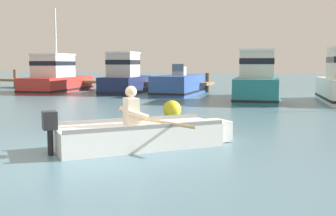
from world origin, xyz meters
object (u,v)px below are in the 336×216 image
at_px(moored_boat_teal, 257,81).
at_px(mooring_buoy, 172,110).
at_px(moored_boat_red, 57,78).
at_px(rowboat_with_person, 142,134).
at_px(moored_boat_blue, 181,85).
at_px(moored_boat_navy, 125,78).

height_order(moored_boat_teal, mooring_buoy, moored_boat_teal).
distance_m(moored_boat_teal, mooring_buoy, 7.24).
relative_size(moored_boat_red, moored_boat_teal, 0.97).
distance_m(rowboat_with_person, moored_boat_blue, 13.60).
bearing_deg(moored_boat_blue, mooring_buoy, -71.07).
bearing_deg(rowboat_with_person, moored_boat_red, 133.20).
height_order(moored_boat_red, moored_boat_teal, moored_boat_red).
relative_size(moored_boat_red, moored_boat_navy, 1.26).
height_order(rowboat_with_person, moored_boat_teal, moored_boat_teal).
bearing_deg(mooring_buoy, moored_boat_blue, 108.93).
bearing_deg(mooring_buoy, moored_boat_teal, 80.49).
bearing_deg(moored_boat_teal, moored_boat_blue, 156.10).
relative_size(moored_boat_red, moored_boat_blue, 1.12).
xyz_separation_m(moored_boat_teal, mooring_buoy, (-1.19, -7.12, -0.54)).
height_order(moored_boat_navy, moored_boat_teal, moored_boat_navy).
height_order(moored_boat_blue, mooring_buoy, moored_boat_blue).
bearing_deg(moored_boat_red, mooring_buoy, -38.07).
bearing_deg(moored_boat_red, moored_boat_teal, -4.96).
height_order(rowboat_with_person, moored_boat_blue, moored_boat_blue).
distance_m(moored_boat_red, mooring_buoy, 13.18).
xyz_separation_m(moored_boat_red, mooring_buoy, (10.37, -8.12, -0.52)).
bearing_deg(moored_boat_teal, moored_boat_navy, 168.92).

